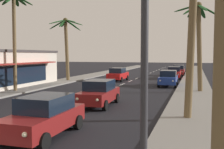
# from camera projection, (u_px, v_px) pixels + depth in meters

# --- Properties ---
(sidewalk_right) EXTENTS (3.20, 110.00, 0.14)m
(sidewalk_right) POSITION_uv_depth(u_px,v_px,m) (194.00, 89.00, 25.88)
(sidewalk_right) COLOR gray
(sidewalk_right) RESTS_ON ground
(sidewalk_left) EXTENTS (3.20, 110.00, 0.14)m
(sidewalk_left) POSITION_uv_depth(u_px,v_px,m) (51.00, 84.00, 30.50)
(sidewalk_left) COLOR gray
(sidewalk_left) RESTS_ON ground
(lane_markings) EXTENTS (4.28, 86.67, 0.01)m
(lane_markings) POSITION_uv_depth(u_px,v_px,m) (119.00, 88.00, 27.44)
(lane_markings) COLOR silver
(lane_markings) RESTS_ON ground
(sedan_lead_at_stop_bar) EXTENTS (1.95, 4.45, 1.68)m
(sedan_lead_at_stop_bar) POSITION_uv_depth(u_px,v_px,m) (44.00, 116.00, 11.00)
(sedan_lead_at_stop_bar) COLOR maroon
(sedan_lead_at_stop_bar) RESTS_ON ground
(sedan_third_in_queue) EXTENTS (2.05, 4.49, 1.68)m
(sedan_third_in_queue) POSITION_uv_depth(u_px,v_px,m) (99.00, 93.00, 17.69)
(sedan_third_in_queue) COLOR maroon
(sedan_third_in_queue) RESTS_ON ground
(sedan_oncoming_far) EXTENTS (2.00, 4.47, 1.68)m
(sedan_oncoming_far) POSITION_uv_depth(u_px,v_px,m) (118.00, 74.00, 34.45)
(sedan_oncoming_far) COLOR red
(sedan_oncoming_far) RESTS_ON ground
(sedan_parked_nearest_kerb) EXTENTS (1.98, 4.47, 1.68)m
(sedan_parked_nearest_kerb) POSITION_uv_depth(u_px,v_px,m) (168.00, 78.00, 28.74)
(sedan_parked_nearest_kerb) COLOR navy
(sedan_parked_nearest_kerb) RESTS_ON ground
(sedan_parked_mid_kerb) EXTENTS (1.95, 4.45, 1.68)m
(sedan_parked_mid_kerb) POSITION_uv_depth(u_px,v_px,m) (179.00, 70.00, 43.13)
(sedan_parked_mid_kerb) COLOR maroon
(sedan_parked_mid_kerb) RESTS_ON ground
(sedan_parked_far_kerb) EXTENTS (2.03, 4.48, 1.68)m
(sedan_parked_far_kerb) POSITION_uv_depth(u_px,v_px,m) (174.00, 73.00, 37.72)
(sedan_parked_far_kerb) COLOR red
(sedan_parked_far_kerb) RESTS_ON ground
(palm_left_second) EXTENTS (3.47, 3.47, 8.85)m
(palm_left_second) POSITION_uv_depth(u_px,v_px,m) (14.00, 18.00, 23.69)
(palm_left_second) COLOR brown
(palm_left_second) RESTS_ON ground
(palm_left_third) EXTENTS (4.50, 4.47, 7.98)m
(palm_left_third) POSITION_uv_depth(u_px,v_px,m) (66.00, 37.00, 33.78)
(palm_left_third) COLOR brown
(palm_left_third) RESTS_ON ground
(palm_right_third) EXTENTS (4.00, 3.85, 7.96)m
(palm_right_third) POSITION_uv_depth(u_px,v_px,m) (199.00, 33.00, 23.56)
(palm_right_third) COLOR brown
(palm_right_third) RESTS_ON ground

